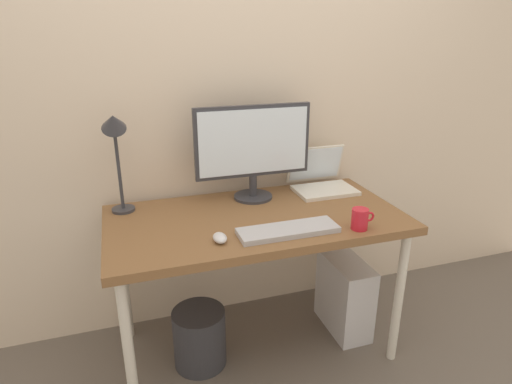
{
  "coord_description": "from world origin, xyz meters",
  "views": [
    {
      "loc": [
        -0.58,
        -1.79,
        1.58
      ],
      "look_at": [
        0.0,
        0.0,
        0.88
      ],
      "focal_mm": 30.42,
      "sensor_mm": 36.0,
      "label": 1
    }
  ],
  "objects_px": {
    "monitor": "(253,146)",
    "coffee_mug": "(360,219)",
    "desk_lamp": "(115,139)",
    "mouse": "(220,238)",
    "computer_tower": "(345,295)",
    "wastebasket": "(200,337)",
    "desk": "(256,228)",
    "keyboard": "(288,230)",
    "laptop": "(321,179)"
  },
  "relations": [
    {
      "from": "monitor",
      "to": "coffee_mug",
      "type": "xyz_separation_m",
      "value": [
        0.33,
        -0.5,
        -0.23
      ]
    },
    {
      "from": "laptop",
      "to": "wastebasket",
      "type": "distance_m",
      "value": 1.04
    },
    {
      "from": "laptop",
      "to": "computer_tower",
      "type": "xyz_separation_m",
      "value": [
        0.06,
        -0.25,
        -0.6
      ]
    },
    {
      "from": "computer_tower",
      "to": "laptop",
      "type": "bearing_deg",
      "value": 103.75
    },
    {
      "from": "keyboard",
      "to": "wastebasket",
      "type": "bearing_deg",
      "value": 153.43
    },
    {
      "from": "desk",
      "to": "computer_tower",
      "type": "height_order",
      "value": "desk"
    },
    {
      "from": "monitor",
      "to": "computer_tower",
      "type": "height_order",
      "value": "monitor"
    },
    {
      "from": "desk_lamp",
      "to": "monitor",
      "type": "bearing_deg",
      "value": -0.1
    },
    {
      "from": "mouse",
      "to": "coffee_mug",
      "type": "relative_size",
      "value": 0.83
    },
    {
      "from": "mouse",
      "to": "desk",
      "type": "bearing_deg",
      "value": 42.62
    },
    {
      "from": "laptop",
      "to": "mouse",
      "type": "distance_m",
      "value": 0.81
    },
    {
      "from": "desk_lamp",
      "to": "mouse",
      "type": "height_order",
      "value": "desk_lamp"
    },
    {
      "from": "computer_tower",
      "to": "wastebasket",
      "type": "xyz_separation_m",
      "value": [
        -0.82,
        -0.03,
        -0.06
      ]
    },
    {
      "from": "monitor",
      "to": "laptop",
      "type": "height_order",
      "value": "monitor"
    },
    {
      "from": "keyboard",
      "to": "mouse",
      "type": "height_order",
      "value": "mouse"
    },
    {
      "from": "monitor",
      "to": "keyboard",
      "type": "distance_m",
      "value": 0.52
    },
    {
      "from": "desk_lamp",
      "to": "keyboard",
      "type": "relative_size",
      "value": 1.15
    },
    {
      "from": "monitor",
      "to": "laptop",
      "type": "bearing_deg",
      "value": 2.73
    },
    {
      "from": "desk",
      "to": "keyboard",
      "type": "relative_size",
      "value": 3.15
    },
    {
      "from": "monitor",
      "to": "coffee_mug",
      "type": "distance_m",
      "value": 0.64
    },
    {
      "from": "computer_tower",
      "to": "wastebasket",
      "type": "bearing_deg",
      "value": -178.18
    },
    {
      "from": "desk",
      "to": "desk_lamp",
      "type": "xyz_separation_m",
      "value": [
        -0.59,
        0.23,
        0.43
      ]
    },
    {
      "from": "coffee_mug",
      "to": "computer_tower",
      "type": "xyz_separation_m",
      "value": [
        0.12,
        0.28,
        -0.59
      ]
    },
    {
      "from": "desk",
      "to": "keyboard",
      "type": "bearing_deg",
      "value": -70.82
    },
    {
      "from": "monitor",
      "to": "keyboard",
      "type": "relative_size",
      "value": 1.35
    },
    {
      "from": "coffee_mug",
      "to": "computer_tower",
      "type": "bearing_deg",
      "value": 65.91
    },
    {
      "from": "laptop",
      "to": "coffee_mug",
      "type": "relative_size",
      "value": 2.95
    },
    {
      "from": "desk",
      "to": "wastebasket",
      "type": "distance_m",
      "value": 0.62
    },
    {
      "from": "desk",
      "to": "laptop",
      "type": "distance_m",
      "value": 0.53
    },
    {
      "from": "wastebasket",
      "to": "computer_tower",
      "type": "bearing_deg",
      "value": 1.82
    },
    {
      "from": "computer_tower",
      "to": "monitor",
      "type": "bearing_deg",
      "value": 153.6
    },
    {
      "from": "monitor",
      "to": "desk_lamp",
      "type": "bearing_deg",
      "value": 179.9
    },
    {
      "from": "desk",
      "to": "mouse",
      "type": "distance_m",
      "value": 0.32
    },
    {
      "from": "desk",
      "to": "desk_lamp",
      "type": "height_order",
      "value": "desk_lamp"
    },
    {
      "from": "desk_lamp",
      "to": "wastebasket",
      "type": "xyz_separation_m",
      "value": [
        0.29,
        -0.25,
        -0.97
      ]
    },
    {
      "from": "coffee_mug",
      "to": "desk_lamp",
      "type": "bearing_deg",
      "value": 152.92
    },
    {
      "from": "mouse",
      "to": "computer_tower",
      "type": "bearing_deg",
      "value": 15.52
    },
    {
      "from": "laptop",
      "to": "keyboard",
      "type": "relative_size",
      "value": 0.73
    },
    {
      "from": "desk_lamp",
      "to": "computer_tower",
      "type": "xyz_separation_m",
      "value": [
        1.11,
        -0.23,
        -0.91
      ]
    },
    {
      "from": "keyboard",
      "to": "monitor",
      "type": "bearing_deg",
      "value": 92.31
    },
    {
      "from": "laptop",
      "to": "desk_lamp",
      "type": "distance_m",
      "value": 1.09
    },
    {
      "from": "laptop",
      "to": "computer_tower",
      "type": "distance_m",
      "value": 0.65
    },
    {
      "from": "monitor",
      "to": "desk_lamp",
      "type": "distance_m",
      "value": 0.66
    },
    {
      "from": "monitor",
      "to": "desk_lamp",
      "type": "relative_size",
      "value": 1.17
    },
    {
      "from": "mouse",
      "to": "wastebasket",
      "type": "xyz_separation_m",
      "value": [
        -0.08,
        0.18,
        -0.62
      ]
    },
    {
      "from": "desk_lamp",
      "to": "wastebasket",
      "type": "relative_size",
      "value": 1.69
    },
    {
      "from": "laptop",
      "to": "computer_tower",
      "type": "height_order",
      "value": "laptop"
    },
    {
      "from": "wastebasket",
      "to": "mouse",
      "type": "bearing_deg",
      "value": -66.11
    },
    {
      "from": "monitor",
      "to": "wastebasket",
      "type": "height_order",
      "value": "monitor"
    },
    {
      "from": "keyboard",
      "to": "laptop",
      "type": "bearing_deg",
      "value": 50.64
    }
  ]
}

